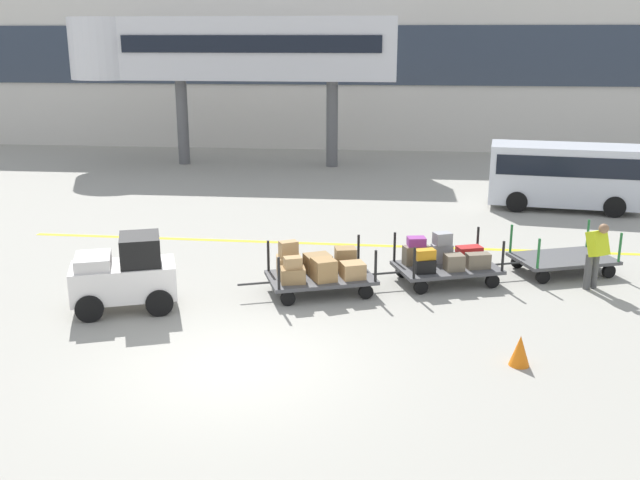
{
  "coord_description": "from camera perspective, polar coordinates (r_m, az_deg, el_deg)",
  "views": [
    {
      "loc": [
        2.68,
        -11.27,
        5.5
      ],
      "look_at": [
        1.18,
        2.88,
        1.48
      ],
      "focal_mm": 40.49,
      "sensor_mm": 36.0,
      "label": 1
    }
  ],
  "objects": [
    {
      "name": "apron_lead_line",
      "position": [
        19.73,
        4.69,
        -0.44
      ],
      "size": [
        19.7,
        0.51,
        0.01
      ],
      "primitive_type": "cube",
      "rotation": [
        0.0,
        0.0,
        -0.02
      ],
      "color": "yellow",
      "rests_on": "ground_plane"
    },
    {
      "name": "safety_cone_near",
      "position": [
        13.06,
        15.52,
        -8.42
      ],
      "size": [
        0.36,
        0.36,
        0.55
      ],
      "primitive_type": "cone",
      "color": "orange",
      "rests_on": "ground_plane"
    },
    {
      "name": "baggage_cart_tail",
      "position": [
        18.29,
        18.62,
        -1.44
      ],
      "size": [
        3.07,
        2.09,
        1.1
      ],
      "color": "#4C4C4F",
      "rests_on": "ground_plane"
    },
    {
      "name": "ground_plane",
      "position": [
        12.82,
        -6.72,
        -9.73
      ],
      "size": [
        120.0,
        120.0,
        0.0
      ],
      "primitive_type": "plane",
      "color": "#9E9B91"
    },
    {
      "name": "baggage_handler",
      "position": [
        17.19,
        20.97,
        -0.93
      ],
      "size": [
        0.56,
        0.57,
        1.56
      ],
      "color": "#4C4C4C",
      "rests_on": "ground_plane"
    },
    {
      "name": "terminal_building",
      "position": [
        37.37,
        1.97,
        13.79
      ],
      "size": [
        57.44,
        2.51,
        8.4
      ],
      "color": "beige",
      "rests_on": "ground_plane"
    },
    {
      "name": "jet_bridge",
      "position": [
        32.21,
        -8.13,
        14.65
      ],
      "size": [
        14.18,
        3.0,
        6.3
      ],
      "color": "silver",
      "rests_on": "ground_plane"
    },
    {
      "name": "baggage_cart_lead",
      "position": [
        15.93,
        -0.14,
        -2.35
      ],
      "size": [
        3.07,
        2.09,
        1.15
      ],
      "color": "#4C4C4F",
      "rests_on": "ground_plane"
    },
    {
      "name": "baggage_cart_middle",
      "position": [
        16.86,
        9.83,
        -1.61
      ],
      "size": [
        3.07,
        2.09,
        1.12
      ],
      "color": "#4C4C4F",
      "rests_on": "ground_plane"
    },
    {
      "name": "baggage_tug",
      "position": [
        15.45,
        -15.14,
        -2.68
      ],
      "size": [
        2.35,
        1.8,
        1.58
      ],
      "color": "white",
      "rests_on": "ground_plane"
    },
    {
      "name": "shuttle_van",
      "position": [
        25.04,
        18.82,
        5.14
      ],
      "size": [
        5.02,
        2.55,
        2.1
      ],
      "color": "silver",
      "rests_on": "ground_plane"
    }
  ]
}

